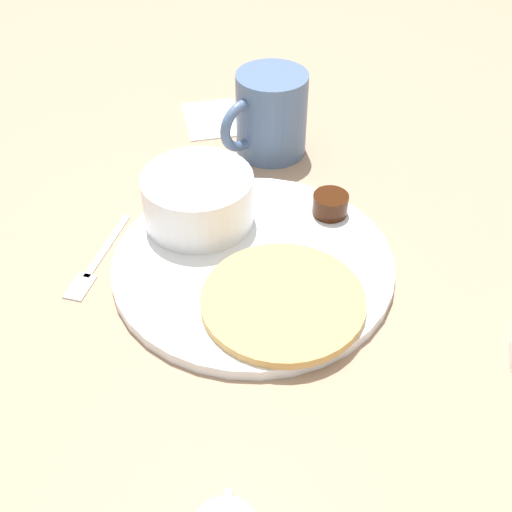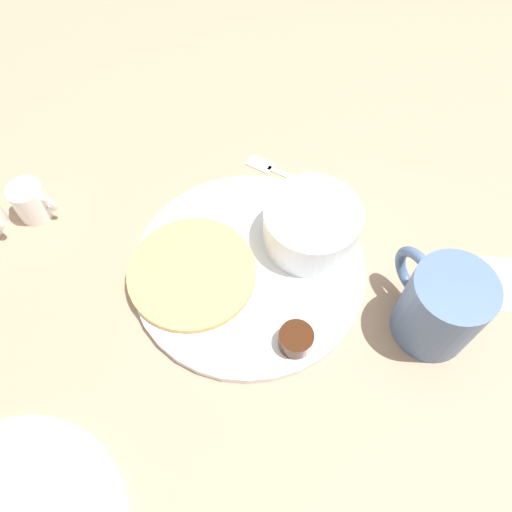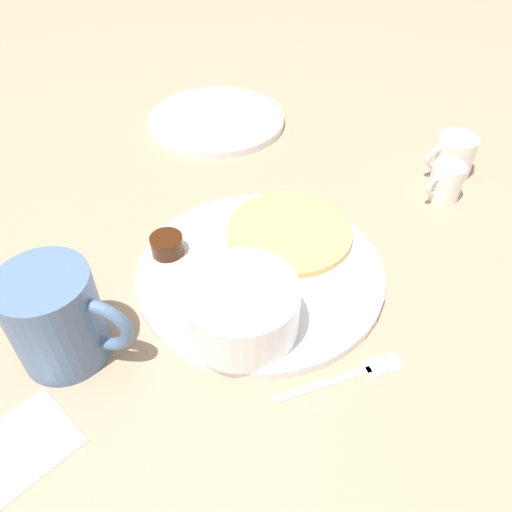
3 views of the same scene
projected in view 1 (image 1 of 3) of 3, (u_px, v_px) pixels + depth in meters
The scene contains 9 objects.
ground_plane at pixel (253, 268), 0.65m from camera, with size 4.00×4.00×0.00m, color #9E7F66.
plate at pixel (253, 264), 0.65m from camera, with size 0.28×0.28×0.01m.
pancake_stack at pixel (283, 301), 0.59m from camera, with size 0.15×0.15×0.01m.
bowl at pixel (198, 197), 0.67m from camera, with size 0.12×0.12×0.06m.
syrup_cup at pixel (330, 204), 0.69m from camera, with size 0.04×0.04×0.02m.
butter_ramekin at pixel (198, 191), 0.70m from camera, with size 0.04×0.04×0.04m.
coffee_mug at pixel (270, 115), 0.78m from camera, with size 0.09×0.12×0.10m.
fork at pixel (94, 265), 0.65m from camera, with size 0.12×0.08×0.00m.
napkin at pixel (213, 119), 0.87m from camera, with size 0.10×0.08×0.00m.
Camera 1 is at (-0.46, 0.11, 0.45)m, focal length 45.00 mm.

